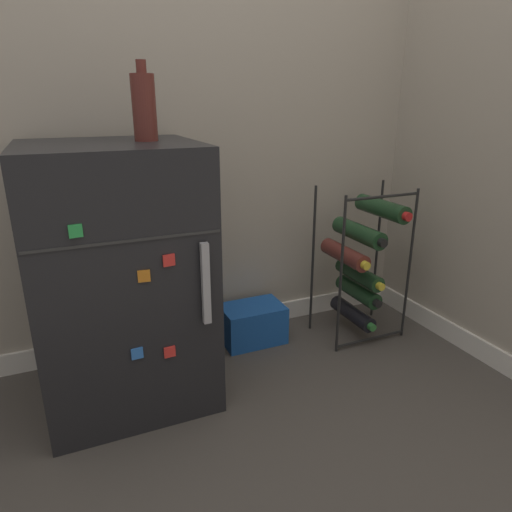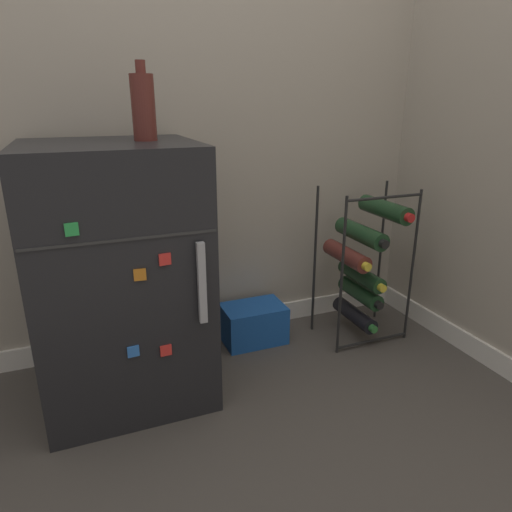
{
  "view_description": "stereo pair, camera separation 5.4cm",
  "coord_description": "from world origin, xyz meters",
  "px_view_note": "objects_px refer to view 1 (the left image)",
  "views": [
    {
      "loc": [
        -0.53,
        -1.14,
        1.04
      ],
      "look_at": [
        0.14,
        0.42,
        0.45
      ],
      "focal_mm": 32.0,
      "sensor_mm": 36.0,
      "label": 1
    },
    {
      "loc": [
        -0.48,
        -1.16,
        1.04
      ],
      "look_at": [
        0.14,
        0.42,
        0.45
      ],
      "focal_mm": 32.0,
      "sensor_mm": 36.0,
      "label": 2
    }
  ],
  "objects_px": {
    "mini_fridge": "(121,277)",
    "soda_box": "(252,323)",
    "wine_rack": "(360,259)",
    "fridge_top_bottle": "(144,107)"
  },
  "relations": [
    {
      "from": "mini_fridge",
      "to": "soda_box",
      "type": "bearing_deg",
      "value": 15.6
    },
    {
      "from": "mini_fridge",
      "to": "fridge_top_bottle",
      "type": "height_order",
      "value": "fridge_top_bottle"
    },
    {
      "from": "mini_fridge",
      "to": "wine_rack",
      "type": "distance_m",
      "value": 1.04
    },
    {
      "from": "mini_fridge",
      "to": "soda_box",
      "type": "height_order",
      "value": "mini_fridge"
    },
    {
      "from": "soda_box",
      "to": "fridge_top_bottle",
      "type": "distance_m",
      "value": 1.04
    },
    {
      "from": "mini_fridge",
      "to": "wine_rack",
      "type": "height_order",
      "value": "mini_fridge"
    },
    {
      "from": "mini_fridge",
      "to": "soda_box",
      "type": "distance_m",
      "value": 0.69
    },
    {
      "from": "mini_fridge",
      "to": "fridge_top_bottle",
      "type": "xyz_separation_m",
      "value": [
        0.12,
        0.01,
        0.56
      ]
    },
    {
      "from": "mini_fridge",
      "to": "fridge_top_bottle",
      "type": "relative_size",
      "value": 3.71
    },
    {
      "from": "fridge_top_bottle",
      "to": "mini_fridge",
      "type": "bearing_deg",
      "value": -175.29
    }
  ]
}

